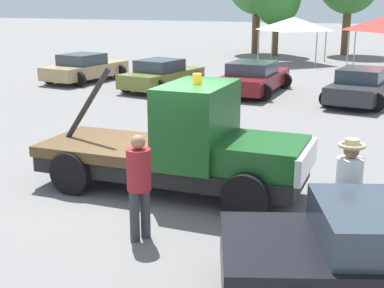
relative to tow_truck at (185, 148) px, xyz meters
name	(u,v)px	position (x,y,z in m)	size (l,w,h in m)	color
ground_plane	(170,190)	(-0.35, 0.00, -0.96)	(160.00, 160.00, 0.00)	slate
tow_truck	(185,148)	(0.00, 0.00, 0.00)	(5.63, 2.19, 2.51)	black
person_near_truck	(348,187)	(3.38, -1.59, 0.14)	(0.41, 0.41, 1.86)	#38383D
person_at_hood	(139,180)	(0.17, -2.34, 0.08)	(0.40, 0.40, 1.79)	#38383D
parked_car_tan	(85,68)	(-10.42, 12.26, -0.31)	(2.82, 4.66, 1.34)	tan
parked_car_olive	(162,75)	(-5.93, 11.42, -0.31)	(2.82, 4.48, 1.34)	olive
parked_car_maroon	(253,78)	(-2.01, 12.13, -0.31)	(2.56, 4.92, 1.34)	maroon
parked_car_charcoal	(362,86)	(2.45, 11.66, -0.31)	(2.77, 5.05, 1.34)	#2D2D33
canopy_tent_white	(294,24)	(-2.72, 23.41, 1.44)	(3.50, 3.50, 2.79)	#9E9EA3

